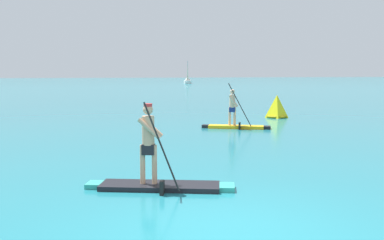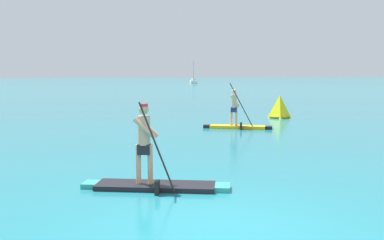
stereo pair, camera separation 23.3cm
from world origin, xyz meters
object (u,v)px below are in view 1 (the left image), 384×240
Objects in this scene: paddleboarder_mid_center at (157,171)px; paddleboarder_far_right at (235,120)px; sailboat_right_horizon at (188,80)px; race_marker_buoy at (277,108)px.

paddleboarder_mid_center is 10.33m from paddleboarder_far_right.
sailboat_right_horizon is at bearing 101.39° from paddleboarder_far_right.
paddleboarder_far_right is 5.37m from race_marker_buoy.
paddleboarder_far_right is 0.54× the size of sailboat_right_horizon.
paddleboarder_mid_center is 92.31m from sailboat_right_horizon.
paddleboarder_mid_center is 0.58× the size of sailboat_right_horizon.
race_marker_buoy is (9.31, 12.46, 0.18)m from paddleboarder_mid_center.
paddleboarder_mid_center is at bearing -95.48° from paddleboarder_far_right.
paddleboarder_far_right is (5.38, 8.82, -0.01)m from paddleboarder_mid_center.
paddleboarder_mid_center is at bearing -126.78° from race_marker_buoy.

